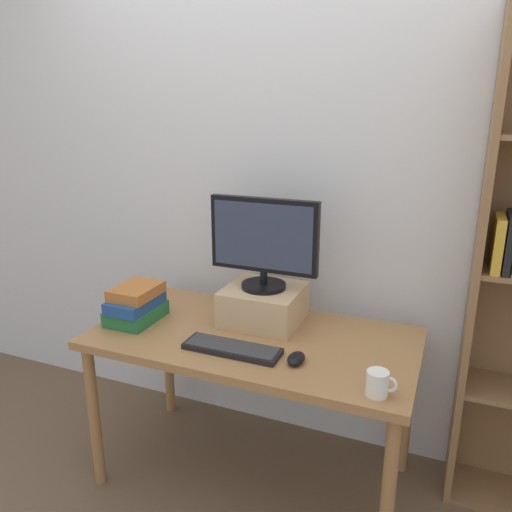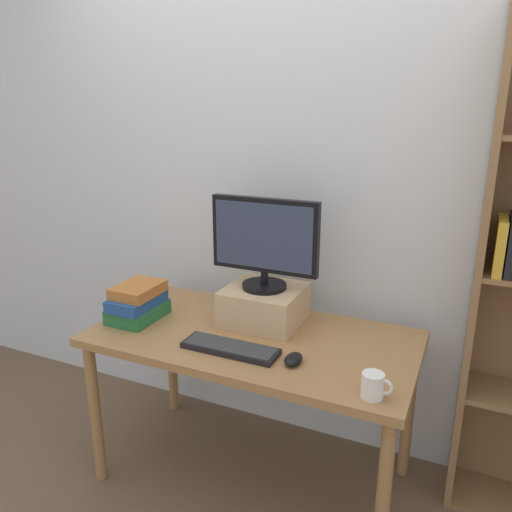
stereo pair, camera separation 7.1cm
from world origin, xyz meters
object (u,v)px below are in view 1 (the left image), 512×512
at_px(keyboard, 232,348).
at_px(computer_mouse, 296,358).
at_px(computer_monitor, 264,241).
at_px(book_stack, 136,304).
at_px(coffee_mug, 378,383).
at_px(riser_box, 264,304).
at_px(desk, 253,351).

relative_size(keyboard, computer_mouse, 3.81).
bearing_deg(computer_monitor, computer_mouse, -50.29).
height_order(book_stack, coffee_mug, book_stack).
bearing_deg(keyboard, computer_monitor, 88.53).
bearing_deg(book_stack, computer_monitor, 21.79).
relative_size(computer_monitor, book_stack, 1.82).
bearing_deg(riser_box, desk, -85.42).
distance_m(desk, coffee_mug, 0.64).
distance_m(keyboard, coffee_mug, 0.60).
height_order(desk, keyboard, keyboard).
xyz_separation_m(riser_box, computer_monitor, (-0.00, -0.00, 0.30)).
relative_size(desk, coffee_mug, 13.11).
xyz_separation_m(desk, riser_box, (-0.01, 0.15, 0.16)).
bearing_deg(riser_box, computer_mouse, -50.42).
bearing_deg(riser_box, coffee_mug, -35.68).
distance_m(keyboard, computer_mouse, 0.27).
height_order(computer_monitor, coffee_mug, computer_monitor).
xyz_separation_m(book_stack, coffee_mug, (1.12, -0.20, -0.03)).
bearing_deg(desk, book_stack, -173.07).
distance_m(riser_box, computer_monitor, 0.30).
bearing_deg(coffee_mug, computer_monitor, 144.42).
xyz_separation_m(riser_box, book_stack, (-0.54, -0.22, -0.00)).
height_order(desk, book_stack, book_stack).
bearing_deg(desk, computer_mouse, -33.44).
bearing_deg(keyboard, book_stack, 168.83).
relative_size(computer_monitor, coffee_mug, 4.66).
distance_m(desk, book_stack, 0.57).
xyz_separation_m(computer_monitor, coffee_mug, (0.58, -0.42, -0.33)).
height_order(computer_mouse, book_stack, book_stack).
height_order(computer_monitor, keyboard, computer_monitor).
bearing_deg(coffee_mug, riser_box, 144.32).
xyz_separation_m(computer_monitor, keyboard, (-0.01, -0.32, -0.36)).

